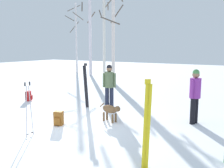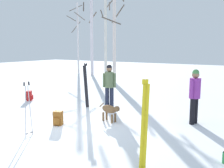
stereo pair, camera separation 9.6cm
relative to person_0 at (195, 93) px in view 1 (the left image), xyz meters
name	(u,v)px [view 1 (the left image)]	position (x,y,z in m)	size (l,w,h in m)	color
ground_plane	(62,128)	(-3.23, -2.52, -0.98)	(60.00, 60.00, 0.00)	white
person_0	(195,93)	(0.00, 0.00, 0.00)	(0.34, 0.51, 1.72)	black
person_2	(109,83)	(-3.33, 0.31, 0.00)	(0.48, 0.34, 1.72)	#1E2338
dog	(111,110)	(-2.34, -1.21, -0.59)	(0.89, 0.33, 0.57)	brown
ski_pair_planted_0	(86,86)	(-4.16, -0.11, -0.10)	(0.17, 0.18, 1.77)	black
ski_pair_planted_1	(147,125)	(-0.13, -3.48, -0.09)	(0.16, 0.12, 1.79)	yellow
ski_poles_0	(29,108)	(-3.54, -3.44, -0.19)	(0.07, 0.26, 1.48)	#B2B2BC
backpack_0	(59,118)	(-3.52, -2.35, -0.77)	(0.31, 0.33, 0.44)	#99591E
backpack_1	(29,96)	(-7.13, -0.45, -0.77)	(0.35, 0.34, 0.44)	red
birch_tree_0	(76,37)	(-13.05, 10.16, 2.40)	(1.61, 1.78, 6.39)	silver
birch_tree_1	(90,30)	(-10.73, 9.17, 2.86)	(1.48, 1.48, 7.31)	silver
birch_tree_2	(104,30)	(-10.04, 10.30, 2.88)	(1.14, 1.14, 7.52)	silver
birch_tree_3	(113,30)	(-6.29, 5.55, 2.46)	(1.59, 1.32, 6.59)	silver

